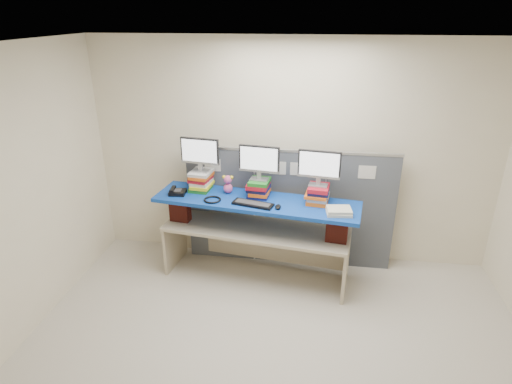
# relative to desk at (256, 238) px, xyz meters

# --- Properties ---
(room) EXTENTS (5.00, 4.00, 2.80)m
(room) POSITION_rel_desk_xyz_m (0.36, -1.37, 0.87)
(room) COLOR beige
(room) RESTS_ON ground
(cubicle_partition) EXTENTS (2.60, 0.06, 1.53)m
(cubicle_partition) POSITION_rel_desk_xyz_m (0.36, 0.41, 0.24)
(cubicle_partition) COLOR #42464E
(cubicle_partition) RESTS_ON ground
(desk) EXTENTS (2.26, 0.93, 0.67)m
(desk) POSITION_rel_desk_xyz_m (0.00, 0.00, 0.00)
(desk) COLOR #B6A78B
(desk) RESTS_ON ground
(brick_pier_left) EXTENTS (0.25, 0.16, 0.32)m
(brick_pier_left) POSITION_rel_desk_xyz_m (-0.94, 0.08, 0.30)
(brick_pier_left) COLOR maroon
(brick_pier_left) RESTS_ON desk
(brick_pier_right) EXTENTS (0.25, 0.16, 0.32)m
(brick_pier_right) POSITION_rel_desk_xyz_m (0.93, -0.18, 0.30)
(brick_pier_right) COLOR maroon
(brick_pier_right) RESTS_ON desk
(blue_board) EXTENTS (2.43, 0.91, 0.04)m
(blue_board) POSITION_rel_desk_xyz_m (0.00, 0.00, 0.48)
(blue_board) COLOR navy
(blue_board) RESTS_ON brick_pier_left
(book_stack_left) EXTENTS (0.28, 0.33, 0.24)m
(book_stack_left) POSITION_rel_desk_xyz_m (-0.70, 0.22, 0.62)
(book_stack_left) COLOR #1E7221
(book_stack_left) RESTS_ON blue_board
(book_stack_center) EXTENTS (0.27, 0.31, 0.21)m
(book_stack_center) POSITION_rel_desk_xyz_m (0.02, 0.12, 0.60)
(book_stack_center) COLOR navy
(book_stack_center) RESTS_ON blue_board
(book_stack_right) EXTENTS (0.29, 0.33, 0.21)m
(book_stack_right) POSITION_rel_desk_xyz_m (0.70, 0.03, 0.60)
(book_stack_right) COLOR orange
(book_stack_right) RESTS_ON blue_board
(monitor_left) EXTENTS (0.47, 0.16, 0.41)m
(monitor_left) POSITION_rel_desk_xyz_m (-0.70, 0.21, 0.97)
(monitor_left) COLOR #99999E
(monitor_left) RESTS_ON book_stack_left
(monitor_center) EXTENTS (0.47, 0.16, 0.41)m
(monitor_center) POSITION_rel_desk_xyz_m (0.02, 0.12, 0.94)
(monitor_center) COLOR #99999E
(monitor_center) RESTS_ON book_stack_center
(monitor_right) EXTENTS (0.47, 0.16, 0.41)m
(monitor_right) POSITION_rel_desk_xyz_m (0.70, 0.02, 0.94)
(monitor_right) COLOR #99999E
(monitor_right) RESTS_ON book_stack_right
(keyboard) EXTENTS (0.49, 0.26, 0.03)m
(keyboard) POSITION_rel_desk_xyz_m (-0.02, -0.14, 0.51)
(keyboard) COLOR black
(keyboard) RESTS_ON blue_board
(mouse) EXTENTS (0.08, 0.13, 0.04)m
(mouse) POSITION_rel_desk_xyz_m (0.27, -0.19, 0.52)
(mouse) COLOR black
(mouse) RESTS_ON blue_board
(desk_phone) EXTENTS (0.20, 0.18, 0.08)m
(desk_phone) POSITION_rel_desk_xyz_m (-0.95, 0.04, 0.53)
(desk_phone) COLOR black
(desk_phone) RESTS_ON blue_board
(headset) EXTENTS (0.24, 0.24, 0.02)m
(headset) POSITION_rel_desk_xyz_m (-0.49, -0.09, 0.51)
(headset) COLOR black
(headset) RESTS_ON blue_board
(plush_toy) EXTENTS (0.13, 0.10, 0.22)m
(plush_toy) POSITION_rel_desk_xyz_m (-0.36, 0.16, 0.61)
(plush_toy) COLOR #D4508E
(plush_toy) RESTS_ON blue_board
(binder_stack) EXTENTS (0.29, 0.24, 0.06)m
(binder_stack) POSITION_rel_desk_xyz_m (0.93, -0.24, 0.53)
(binder_stack) COLOR beige
(binder_stack) RESTS_ON blue_board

